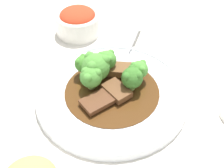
# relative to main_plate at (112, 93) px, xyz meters

# --- Properties ---
(ground_plane) EXTENTS (4.00, 4.00, 0.00)m
(ground_plane) POSITION_rel_main_plate_xyz_m (0.00, 0.00, -0.01)
(ground_plane) COLOR silver
(main_plate) EXTENTS (0.29, 0.29, 0.02)m
(main_plate) POSITION_rel_main_plate_xyz_m (0.00, 0.00, 0.00)
(main_plate) COLOR white
(main_plate) RESTS_ON ground_plane
(beef_strip_0) EXTENTS (0.07, 0.07, 0.01)m
(beef_strip_0) POSITION_rel_main_plate_xyz_m (0.02, 0.04, 0.01)
(beef_strip_0) COLOR #56331E
(beef_strip_0) RESTS_ON main_plate
(beef_strip_1) EXTENTS (0.07, 0.04, 0.01)m
(beef_strip_1) POSITION_rel_main_plate_xyz_m (-0.02, -0.05, 0.02)
(beef_strip_1) COLOR brown
(beef_strip_1) RESTS_ON main_plate
(beef_strip_2) EXTENTS (0.06, 0.06, 0.01)m
(beef_strip_2) POSITION_rel_main_plate_xyz_m (-0.01, 0.01, 0.02)
(beef_strip_2) COLOR brown
(beef_strip_2) RESTS_ON main_plate
(broccoli_floret_0) EXTENTS (0.04, 0.04, 0.05)m
(broccoli_floret_0) POSITION_rel_main_plate_xyz_m (0.02, -0.05, 0.04)
(broccoli_floret_0) COLOR #7FA84C
(broccoli_floret_0) RESTS_ON main_plate
(broccoli_floret_1) EXTENTS (0.04, 0.04, 0.05)m
(broccoli_floret_1) POSITION_rel_main_plate_xyz_m (-0.04, -0.01, 0.04)
(broccoli_floret_1) COLOR #8EB756
(broccoli_floret_1) RESTS_ON main_plate
(broccoli_floret_2) EXTENTS (0.05, 0.05, 0.06)m
(broccoli_floret_2) POSITION_rel_main_plate_xyz_m (0.04, -0.03, 0.04)
(broccoli_floret_2) COLOR #7FA84C
(broccoli_floret_2) RESTS_ON main_plate
(broccoli_floret_3) EXTENTS (0.03, 0.03, 0.04)m
(broccoli_floret_3) POSITION_rel_main_plate_xyz_m (-0.05, -0.04, 0.03)
(broccoli_floret_3) COLOR #8EB756
(broccoli_floret_3) RESTS_ON main_plate
(broccoli_floret_4) EXTENTS (0.03, 0.03, 0.04)m
(broccoli_floret_4) POSITION_rel_main_plate_xyz_m (0.06, -0.03, 0.04)
(broccoli_floret_4) COLOR #8EB756
(broccoli_floret_4) RESTS_ON main_plate
(broccoli_floret_5) EXTENTS (0.04, 0.04, 0.05)m
(broccoli_floret_5) POSITION_rel_main_plate_xyz_m (0.04, 0.00, 0.04)
(broccoli_floret_5) COLOR #7FA84C
(broccoli_floret_5) RESTS_ON main_plate
(serving_spoon) EXTENTS (0.06, 0.20, 0.01)m
(serving_spoon) POSITION_rel_main_plate_xyz_m (-0.01, -0.08, 0.02)
(serving_spoon) COLOR #B7B7BC
(serving_spoon) RESTS_ON main_plate
(side_bowl_kimchi) EXTENTS (0.10, 0.10, 0.06)m
(side_bowl_kimchi) POSITION_rel_main_plate_xyz_m (0.12, -0.20, 0.02)
(side_bowl_kimchi) COLOR white
(side_bowl_kimchi) RESTS_ON ground_plane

